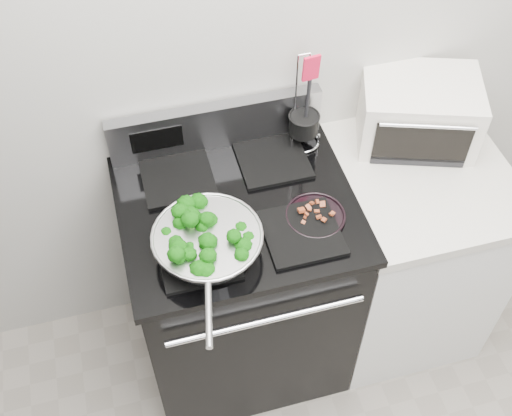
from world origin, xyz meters
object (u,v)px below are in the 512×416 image
object	(u,v)px
toaster_oven	(418,111)
gas_range	(240,282)
skillet	(208,242)
bacon_plate	(316,214)
utensil_holder	(303,128)

from	to	relation	value
toaster_oven	gas_range	bearing A→B (deg)	-146.64
skillet	bacon_plate	size ratio (longest dim) A/B	2.74
gas_range	utensil_holder	xyz separation A→B (m)	(0.30, 0.23, 0.53)
skillet	toaster_oven	size ratio (longest dim) A/B	1.11
utensil_holder	gas_range	bearing A→B (deg)	-149.15
bacon_plate	utensil_holder	size ratio (longest dim) A/B	0.51
bacon_plate	toaster_oven	world-z (taller)	toaster_oven
gas_range	skillet	world-z (taller)	gas_range
bacon_plate	utensil_holder	xyz separation A→B (m)	(0.07, 0.35, 0.05)
bacon_plate	skillet	bearing A→B (deg)	-172.69
gas_range	utensil_holder	bearing A→B (deg)	37.18
skillet	utensil_holder	world-z (taller)	utensil_holder
gas_range	utensil_holder	size ratio (longest dim) A/B	2.92
skillet	gas_range	bearing A→B (deg)	62.39
gas_range	toaster_oven	distance (m)	0.93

